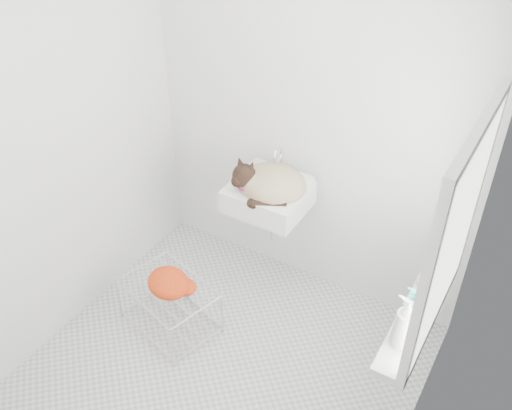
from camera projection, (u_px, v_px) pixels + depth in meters
The scene contains 15 objects.
floor at pixel (227, 364), 3.55m from camera, with size 2.20×2.00×0.02m, color silver.
back_wall at pixel (310, 119), 3.50m from camera, with size 2.20×0.02×2.50m, color white.
right_wall at pixel (442, 283), 2.35m from camera, with size 0.02×2.00×2.50m, color white.
left_wall at pixel (59, 144), 3.26m from camera, with size 0.02×2.00×2.50m, color white.
window_glass at pixel (456, 236), 2.44m from camera, with size 0.01×0.80×1.00m, color white.
window_frame at pixel (453, 235), 2.44m from camera, with size 0.04×0.90×1.10m, color white.
windowsill at pixel (418, 314), 2.78m from camera, with size 0.16×0.88×0.04m, color white.
sink at pixel (269, 187), 3.61m from camera, with size 0.48×0.42×0.19m, color white.
faucet at pixel (283, 155), 3.65m from camera, with size 0.18×0.12×0.18m, color silver, non-canonical shape.
cat at pixel (269, 184), 3.57m from camera, with size 0.49×0.43×0.28m.
wire_rack at pixel (170, 308), 3.73m from camera, with size 0.57×0.40×0.34m, color #BEBEBE.
towel at pixel (169, 286), 3.57m from camera, with size 0.30×0.21×0.12m, color orange.
bottle_a at pixel (400, 344), 2.60m from camera, with size 0.09×0.09×0.24m, color silver.
bottle_b at pixel (411, 323), 2.71m from camera, with size 0.09×0.10×0.21m, color teal.
bottle_c at pixel (427, 290), 2.88m from camera, with size 0.13×0.13×0.17m, color silver.
Camera 1 is at (1.31, -1.85, 2.91)m, focal length 40.15 mm.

